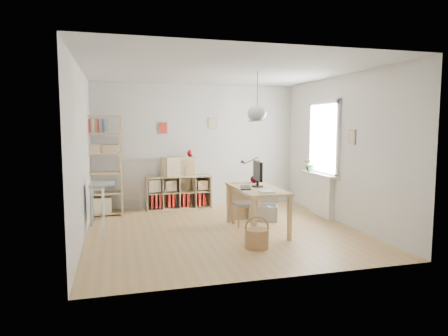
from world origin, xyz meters
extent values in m
plane|color=tan|center=(0.00, 0.00, 0.00)|extent=(4.50, 4.50, 0.00)
plane|color=white|center=(0.00, 2.25, 1.35)|extent=(4.50, 0.00, 4.50)
plane|color=white|center=(0.00, -2.25, 1.35)|extent=(4.50, 0.00, 4.50)
plane|color=white|center=(-2.25, 0.00, 1.35)|extent=(0.00, 4.50, 4.50)
plane|color=white|center=(2.25, 0.00, 1.35)|extent=(0.00, 4.50, 4.50)
plane|color=silver|center=(0.00, 0.00, 2.70)|extent=(4.50, 4.50, 0.00)
cylinder|color=black|center=(0.55, -0.15, 2.36)|extent=(0.01, 0.01, 0.68)
ellipsoid|color=white|center=(0.55, -0.15, 2.00)|extent=(0.32, 0.32, 0.27)
cube|color=white|center=(2.23, 0.60, 1.55)|extent=(0.03, 1.00, 1.30)
cube|color=white|center=(2.21, 0.06, 1.55)|extent=(0.06, 0.08, 1.46)
cube|color=white|center=(2.21, 1.14, 1.55)|extent=(0.06, 0.08, 1.46)
cube|color=white|center=(2.21, 0.60, 2.24)|extent=(0.06, 1.16, 0.08)
cube|color=white|center=(2.21, 0.60, 0.86)|extent=(0.06, 1.16, 0.08)
cube|color=white|center=(2.19, 0.60, 0.40)|extent=(0.10, 0.80, 0.80)
cube|color=white|center=(2.14, 0.60, 0.83)|extent=(0.22, 1.20, 0.06)
cube|color=tan|center=(0.55, -0.15, 0.73)|extent=(0.70, 1.50, 0.04)
cube|color=tan|center=(0.25, -0.85, 0.35)|extent=(0.06, 0.06, 0.71)
cube|color=tan|center=(0.25, 0.55, 0.35)|extent=(0.06, 0.06, 0.71)
cube|color=tan|center=(0.85, -0.85, 0.35)|extent=(0.06, 0.06, 0.71)
cube|color=tan|center=(0.85, 0.55, 0.35)|extent=(0.06, 0.06, 0.71)
cube|color=#C6B582|center=(-0.45, 2.04, 0.01)|extent=(1.40, 0.38, 0.03)
cube|color=#C6B582|center=(-0.45, 2.04, 0.70)|extent=(1.40, 0.38, 0.03)
cube|color=#C6B582|center=(-1.14, 2.04, 0.36)|extent=(0.03, 0.38, 0.72)
cube|color=#C6B582|center=(0.23, 2.04, 0.36)|extent=(0.03, 0.38, 0.72)
cube|color=#C6B582|center=(-0.45, 2.22, 0.36)|extent=(1.40, 0.02, 0.72)
cube|color=#9C1711|center=(-1.03, 2.06, 0.19)|extent=(0.06, 0.26, 0.30)
cube|color=#9C1711|center=(-0.94, 2.06, 0.19)|extent=(0.05, 0.26, 0.30)
cube|color=#9C1711|center=(-0.86, 2.06, 0.19)|extent=(0.05, 0.26, 0.30)
cube|color=#9C1711|center=(-0.67, 2.06, 0.19)|extent=(0.05, 0.26, 0.30)
cube|color=#9C1711|center=(-0.58, 2.06, 0.19)|extent=(0.05, 0.26, 0.30)
cube|color=#9C1711|center=(-0.35, 2.06, 0.19)|extent=(0.06, 0.26, 0.30)
cube|color=#9C1711|center=(-0.26, 2.06, 0.19)|extent=(0.06, 0.26, 0.30)
cube|color=#9C1711|center=(0.00, 2.06, 0.19)|extent=(0.06, 0.26, 0.30)
cube|color=#9C1711|center=(0.09, 2.06, 0.19)|extent=(0.05, 0.26, 0.30)
cube|color=tan|center=(-2.41, 1.80, 1.00)|extent=(0.04, 0.38, 2.00)
cube|color=tan|center=(-1.65, 1.80, 1.00)|extent=(0.04, 0.38, 2.00)
cube|color=tan|center=(-2.03, 1.80, 0.05)|extent=(0.76, 0.38, 0.03)
cube|color=tan|center=(-2.03, 1.80, 0.45)|extent=(0.76, 0.38, 0.03)
cube|color=tan|center=(-2.03, 1.80, 0.85)|extent=(0.76, 0.38, 0.03)
cube|color=tan|center=(-2.03, 1.80, 1.25)|extent=(0.76, 0.38, 0.03)
cube|color=tan|center=(-2.03, 1.80, 1.65)|extent=(0.76, 0.38, 0.03)
cube|color=tan|center=(-2.03, 1.80, 1.98)|extent=(0.76, 0.38, 0.03)
cube|color=navy|center=(-2.31, 1.80, 1.79)|extent=(0.04, 0.18, 0.26)
cube|color=#9B3421|center=(-2.23, 1.80, 1.79)|extent=(0.04, 0.18, 0.26)
cube|color=beige|center=(-2.15, 1.80, 1.79)|extent=(0.04, 0.18, 0.26)
cube|color=#9C1711|center=(-2.07, 1.80, 1.79)|extent=(0.04, 0.18, 0.26)
cube|color=navy|center=(-1.97, 1.80, 1.79)|extent=(0.04, 0.18, 0.26)
cube|color=beige|center=(-1.87, 1.80, 1.79)|extent=(0.04, 0.18, 0.26)
cube|color=gray|center=(-1.97, 0.35, 0.83)|extent=(0.40, 0.55, 0.04)
cylinder|color=white|center=(-1.97, 0.13, 0.41)|extent=(0.03, 0.03, 0.82)
cylinder|color=white|center=(-1.97, 0.57, 0.41)|extent=(0.03, 0.03, 0.82)
cube|color=gray|center=(-2.15, 0.35, 0.50)|extent=(0.02, 0.50, 0.62)
cube|color=gray|center=(0.46, 0.24, 0.40)|extent=(0.38, 0.38, 0.05)
cube|color=tan|center=(0.30, 0.08, 0.19)|extent=(0.03, 0.03, 0.37)
cube|color=tan|center=(0.30, 0.40, 0.19)|extent=(0.03, 0.03, 0.37)
cube|color=tan|center=(0.62, 0.07, 0.19)|extent=(0.03, 0.03, 0.37)
cube|color=tan|center=(0.62, 0.40, 0.19)|extent=(0.03, 0.03, 0.37)
cube|color=tan|center=(0.46, 0.40, 0.60)|extent=(0.37, 0.03, 0.34)
cylinder|color=#916341|center=(0.23, -1.08, 0.14)|extent=(0.34, 0.34, 0.28)
torus|color=#916341|center=(0.23, -1.08, 0.30)|extent=(0.34, 0.13, 0.35)
cube|color=silver|center=(0.94, 0.57, 0.01)|extent=(0.67, 0.58, 0.02)
cube|color=silver|center=(0.69, 0.68, 0.14)|extent=(0.17, 0.36, 0.29)
cube|color=silver|center=(1.19, 0.46, 0.14)|extent=(0.17, 0.36, 0.29)
cube|color=silver|center=(0.87, 0.40, 0.14)|extent=(0.52, 0.24, 0.29)
cube|color=silver|center=(1.01, 0.74, 0.14)|extent=(0.52, 0.24, 0.29)
cube|color=silver|center=(1.08, 0.89, 0.42)|extent=(0.59, 0.39, 0.36)
sphere|color=yellow|center=(0.79, 0.57, 0.21)|extent=(0.13, 0.13, 0.13)
sphere|color=#1751A7|center=(1.05, 0.57, 0.21)|extent=(0.13, 0.13, 0.13)
sphere|color=red|center=(0.91, 0.56, 0.21)|extent=(0.13, 0.13, 0.13)
sphere|color=green|center=(1.05, 0.44, 0.21)|extent=(0.13, 0.13, 0.13)
cylinder|color=black|center=(0.60, -0.08, 0.76)|extent=(0.20, 0.20, 0.02)
cylinder|color=black|center=(0.60, -0.08, 0.81)|extent=(0.05, 0.05, 0.09)
cube|color=black|center=(0.60, -0.08, 1.02)|extent=(0.10, 0.50, 0.33)
cube|color=black|center=(0.34, -0.19, 0.76)|extent=(0.28, 0.47, 0.02)
cylinder|color=black|center=(0.82, 0.48, 0.77)|extent=(0.06, 0.06, 0.04)
cylinder|color=black|center=(0.82, 0.48, 0.96)|extent=(0.02, 0.02, 0.39)
cone|color=black|center=(0.49, 0.40, 1.14)|extent=(0.10, 0.07, 0.09)
sphere|color=#4A0914|center=(0.68, 0.35, 0.82)|extent=(0.14, 0.14, 0.14)
cube|color=white|center=(0.54, -0.65, 0.76)|extent=(0.22, 0.27, 0.03)
cube|color=#C6B582|center=(-0.44, 2.04, 0.92)|extent=(0.77, 0.53, 0.40)
ellipsoid|color=maroon|center=(-0.19, 2.04, 1.20)|extent=(0.13, 0.13, 0.16)
imported|color=#2E5821|center=(2.12, 0.95, 1.02)|extent=(0.35, 0.33, 0.32)
camera|label=1|loc=(-1.72, -6.48, 1.79)|focal=32.00mm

